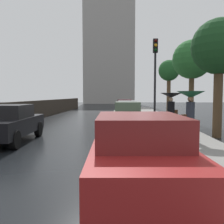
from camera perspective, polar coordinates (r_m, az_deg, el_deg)
The scene contains 13 objects.
ground at distance 6.40m, azimuth -21.92°, elevation -13.29°, with size 120.00×120.00×0.00m, color black.
car_maroon_near_kerb at distance 26.66m, azimuth 3.01°, elevation 1.51°, with size 1.92×4.37×1.43m.
car_red_mid_road at distance 4.77m, azimuth 6.16°, elevation -9.41°, with size 1.97×4.31×1.50m.
car_green_far_ahead at distance 14.33m, azimuth 3.65°, elevation -0.55°, with size 1.72×4.21×1.48m.
car_white_behind_camera at distance 20.51m, azimuth 3.46°, elevation 0.78°, with size 1.86×4.17×1.41m.
car_black_far_lane at distance 10.59m, azimuth -22.80°, elevation -2.39°, with size 1.90×4.24×1.49m.
pedestrian_with_umbrella_near at distance 9.72m, azimuth 17.82°, elevation 2.55°, with size 1.04×1.04×1.88m.
pedestrian_with_umbrella_far at distance 13.34m, azimuth 13.62°, elevation 2.86°, with size 1.16×1.16×1.85m.
traffic_light at distance 14.07m, azimuth 10.03°, elevation 10.37°, with size 0.26×0.39×4.84m.
street_tree_near at distance 24.51m, azimuth 13.13°, elevation 9.10°, with size 2.01×2.01×5.27m.
street_tree_mid at distance 11.85m, azimuth 23.73°, elevation 13.44°, with size 2.39×2.39×5.17m.
street_tree_far at distance 17.01m, azimuth 18.15°, elevation 11.39°, with size 2.51×2.51×5.45m.
distant_tower at distance 57.67m, azimuth -0.63°, elevation 13.10°, with size 11.46×7.91×22.14m.
Camera 1 is at (2.61, -5.54, 1.86)m, focal length 39.23 mm.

